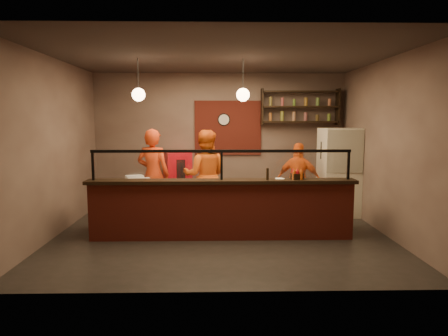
{
  "coord_description": "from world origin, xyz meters",
  "views": [
    {
      "loc": [
        -0.11,
        -7.17,
        2.1
      ],
      "look_at": [
        0.06,
        0.3,
        1.19
      ],
      "focal_mm": 32.0,
      "sensor_mm": 36.0,
      "label": 1
    }
  ],
  "objects_px": {
    "cook_right": "(299,180)",
    "cook_left": "(153,175)",
    "fridge": "(339,172)",
    "wall_clock": "(224,120)",
    "red_cooler": "(178,181)",
    "pepper_mill": "(268,174)",
    "condiment_caddy": "(297,176)",
    "cook_mid": "(205,176)",
    "pizza_dough": "(196,184)"
  },
  "relations": [
    {
      "from": "condiment_caddy",
      "to": "cook_left",
      "type": "bearing_deg",
      "value": 152.66
    },
    {
      "from": "cook_left",
      "to": "red_cooler",
      "type": "distance_m",
      "value": 1.13
    },
    {
      "from": "pizza_dough",
      "to": "condiment_caddy",
      "type": "relative_size",
      "value": 2.42
    },
    {
      "from": "cook_mid",
      "to": "fridge",
      "type": "bearing_deg",
      "value": -169.6
    },
    {
      "from": "fridge",
      "to": "red_cooler",
      "type": "distance_m",
      "value": 3.68
    },
    {
      "from": "cook_right",
      "to": "pepper_mill",
      "type": "xyz_separation_m",
      "value": [
        -0.88,
        -1.59,
        0.36
      ]
    },
    {
      "from": "cook_right",
      "to": "condiment_caddy",
      "type": "relative_size",
      "value": 8.52
    },
    {
      "from": "cook_mid",
      "to": "pepper_mill",
      "type": "height_order",
      "value": "cook_mid"
    },
    {
      "from": "wall_clock",
      "to": "red_cooler",
      "type": "height_order",
      "value": "wall_clock"
    },
    {
      "from": "cook_right",
      "to": "red_cooler",
      "type": "bearing_deg",
      "value": 3.86
    },
    {
      "from": "wall_clock",
      "to": "pizza_dough",
      "type": "height_order",
      "value": "wall_clock"
    },
    {
      "from": "red_cooler",
      "to": "fridge",
      "type": "bearing_deg",
      "value": -31.12
    },
    {
      "from": "cook_left",
      "to": "pepper_mill",
      "type": "bearing_deg",
      "value": 160.6
    },
    {
      "from": "cook_left",
      "to": "condiment_caddy",
      "type": "xyz_separation_m",
      "value": [
        2.74,
        -1.42,
        0.16
      ]
    },
    {
      "from": "cook_right",
      "to": "fridge",
      "type": "bearing_deg",
      "value": -146.48
    },
    {
      "from": "wall_clock",
      "to": "pizza_dough",
      "type": "distance_m",
      "value": 2.58
    },
    {
      "from": "pizza_dough",
      "to": "condiment_caddy",
      "type": "distance_m",
      "value": 1.89
    },
    {
      "from": "cook_mid",
      "to": "red_cooler",
      "type": "height_order",
      "value": "cook_mid"
    },
    {
      "from": "pizza_dough",
      "to": "cook_left",
      "type": "bearing_deg",
      "value": 136.45
    },
    {
      "from": "fridge",
      "to": "pepper_mill",
      "type": "bearing_deg",
      "value": -137.35
    },
    {
      "from": "cook_right",
      "to": "fridge",
      "type": "distance_m",
      "value": 0.95
    },
    {
      "from": "cook_right",
      "to": "condiment_caddy",
      "type": "bearing_deg",
      "value": 99.43
    },
    {
      "from": "fridge",
      "to": "condiment_caddy",
      "type": "distance_m",
      "value": 2.14
    },
    {
      "from": "wall_clock",
      "to": "cook_mid",
      "type": "xyz_separation_m",
      "value": [
        -0.42,
        -1.43,
        -1.15
      ]
    },
    {
      "from": "pizza_dough",
      "to": "pepper_mill",
      "type": "bearing_deg",
      "value": -24.78
    },
    {
      "from": "cook_mid",
      "to": "red_cooler",
      "type": "distance_m",
      "value": 1.34
    },
    {
      "from": "cook_left",
      "to": "pepper_mill",
      "type": "relative_size",
      "value": 9.31
    },
    {
      "from": "wall_clock",
      "to": "red_cooler",
      "type": "distance_m",
      "value": 1.83
    },
    {
      "from": "wall_clock",
      "to": "fridge",
      "type": "bearing_deg",
      "value": -22.44
    },
    {
      "from": "cook_right",
      "to": "pepper_mill",
      "type": "bearing_deg",
      "value": 83.44
    },
    {
      "from": "cook_left",
      "to": "pizza_dough",
      "type": "bearing_deg",
      "value": 150.83
    },
    {
      "from": "red_cooler",
      "to": "condiment_caddy",
      "type": "bearing_deg",
      "value": -66.05
    },
    {
      "from": "fridge",
      "to": "pepper_mill",
      "type": "relative_size",
      "value": 9.33
    },
    {
      "from": "red_cooler",
      "to": "pepper_mill",
      "type": "height_order",
      "value": "red_cooler"
    },
    {
      "from": "cook_right",
      "to": "cook_left",
      "type": "bearing_deg",
      "value": 24.58
    },
    {
      "from": "red_cooler",
      "to": "pizza_dough",
      "type": "height_order",
      "value": "red_cooler"
    },
    {
      "from": "condiment_caddy",
      "to": "cook_right",
      "type": "bearing_deg",
      "value": 76.95
    },
    {
      "from": "cook_left",
      "to": "fridge",
      "type": "bearing_deg",
      "value": -161.46
    },
    {
      "from": "wall_clock",
      "to": "cook_left",
      "type": "xyz_separation_m",
      "value": [
        -1.51,
        -1.33,
        -1.14
      ]
    },
    {
      "from": "pepper_mill",
      "to": "pizza_dough",
      "type": "bearing_deg",
      "value": 155.22
    },
    {
      "from": "fridge",
      "to": "red_cooler",
      "type": "xyz_separation_m",
      "value": [
        -3.6,
        0.72,
        -0.29
      ]
    },
    {
      "from": "cook_left",
      "to": "cook_mid",
      "type": "xyz_separation_m",
      "value": [
        1.09,
        -0.11,
        -0.01
      ]
    },
    {
      "from": "cook_right",
      "to": "fridge",
      "type": "relative_size",
      "value": 0.84
    },
    {
      "from": "wall_clock",
      "to": "pepper_mill",
      "type": "height_order",
      "value": "wall_clock"
    },
    {
      "from": "cook_right",
      "to": "condiment_caddy",
      "type": "height_order",
      "value": "cook_right"
    },
    {
      "from": "wall_clock",
      "to": "cook_mid",
      "type": "height_order",
      "value": "wall_clock"
    },
    {
      "from": "cook_right",
      "to": "pepper_mill",
      "type": "height_order",
      "value": "cook_right"
    },
    {
      "from": "fridge",
      "to": "cook_left",
      "type": "bearing_deg",
      "value": -177.63
    },
    {
      "from": "fridge",
      "to": "red_cooler",
      "type": "relative_size",
      "value": 1.43
    },
    {
      "from": "red_cooler",
      "to": "pizza_dough",
      "type": "bearing_deg",
      "value": -94.43
    }
  ]
}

